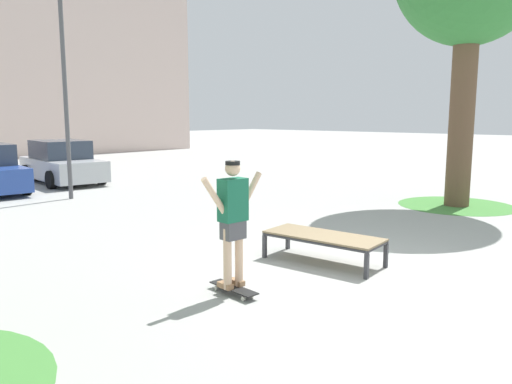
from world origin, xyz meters
TOP-DOWN VIEW (x-y plane):
  - ground_plane at (0.00, 0.00)m, footprint 120.00×120.00m
  - skate_box at (-0.09, 0.71)m, footprint 0.96×1.97m
  - skateboard at (-2.09, 0.73)m, footprint 0.25×0.81m
  - skater at (-2.09, 0.73)m, footprint 1.00×0.30m
  - grass_patch_near_right at (6.60, 1.22)m, footprint 2.98×2.98m
  - car_silver at (1.54, 13.28)m, footprint 2.23×4.35m
  - light_post at (0.08, 9.71)m, footprint 0.36×0.36m

SIDE VIEW (x-z plane):
  - ground_plane at x=0.00m, z-range 0.00..0.00m
  - grass_patch_near_right at x=6.60m, z-range 0.00..0.01m
  - skateboard at x=-2.09m, z-range 0.03..0.12m
  - skate_box at x=-0.09m, z-range 0.18..0.64m
  - car_silver at x=1.54m, z-range -0.06..1.44m
  - skater at x=-2.09m, z-range 0.22..1.92m
  - light_post at x=0.08m, z-range 0.91..6.74m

